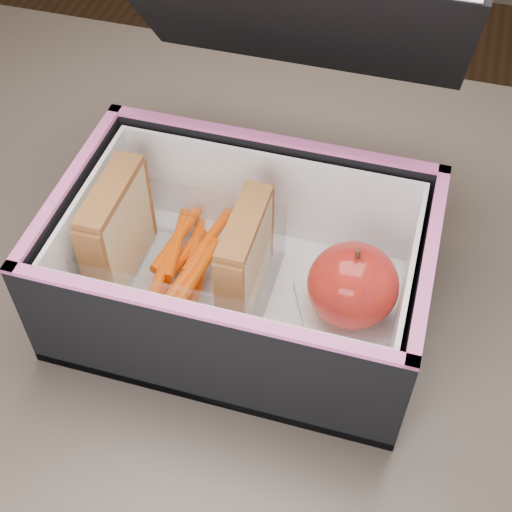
{
  "coord_description": "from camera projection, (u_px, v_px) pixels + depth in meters",
  "views": [
    {
      "loc": [
        0.05,
        -0.39,
        1.28
      ],
      "look_at": [
        -0.06,
        -0.01,
        0.81
      ],
      "focal_mm": 50.0,
      "sensor_mm": 36.0,
      "label": 1
    }
  ],
  "objects": [
    {
      "name": "carrot_sticks",
      "position": [
        182.0,
        267.0,
        0.65
      ],
      "size": [
        0.06,
        0.14,
        0.03
      ],
      "color": "#DE3C00",
      "rests_on": "plastic_tub"
    },
    {
      "name": "red_apple",
      "position": [
        353.0,
        285.0,
        0.6
      ],
      "size": [
        0.1,
        0.1,
        0.08
      ],
      "rotation": [
        0.0,
        0.0,
        -0.33
      ],
      "color": "maroon",
      "rests_on": "paper_napkin"
    },
    {
      "name": "sandwich_right",
      "position": [
        245.0,
        259.0,
        0.61
      ],
      "size": [
        0.02,
        0.09,
        0.1
      ],
      "color": "beige",
      "rests_on": "plastic_tub"
    },
    {
      "name": "paper_napkin",
      "position": [
        343.0,
        312.0,
        0.63
      ],
      "size": [
        0.1,
        0.1,
        0.01
      ],
      "primitive_type": "cube",
      "rotation": [
        0.0,
        0.0,
        0.43
      ],
      "color": "white",
      "rests_on": "lunch_bag"
    },
    {
      "name": "kitchen_table",
      "position": [
        317.0,
        363.0,
        0.72
      ],
      "size": [
        1.2,
        0.8,
        0.75
      ],
      "color": "brown",
      "rests_on": "ground"
    },
    {
      "name": "lunch_bag",
      "position": [
        243.0,
        255.0,
        0.61
      ],
      "size": [
        0.31,
        0.33,
        0.28
      ],
      "color": "black",
      "rests_on": "kitchen_table"
    },
    {
      "name": "sandwich_left",
      "position": [
        117.0,
        230.0,
        0.63
      ],
      "size": [
        0.03,
        0.09,
        0.1
      ],
      "color": "beige",
      "rests_on": "plastic_tub"
    },
    {
      "name": "plastic_tub",
      "position": [
        182.0,
        259.0,
        0.63
      ],
      "size": [
        0.16,
        0.12,
        0.07
      ],
      "primitive_type": null,
      "color": "white",
      "rests_on": "lunch_bag"
    }
  ]
}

